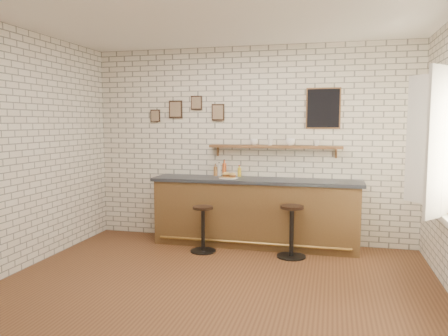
{
  "coord_description": "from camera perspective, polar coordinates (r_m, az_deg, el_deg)",
  "views": [
    {
      "loc": [
        1.25,
        -4.64,
        1.85
      ],
      "look_at": [
        -0.14,
        0.9,
        1.25
      ],
      "focal_mm": 35.0,
      "sensor_mm": 36.0,
      "label": 1
    }
  ],
  "objects": [
    {
      "name": "casement_window",
      "position": [
        5.07,
        26.69,
        3.15
      ],
      "size": [
        0.4,
        1.3,
        1.56
      ],
      "color": "white",
      "rests_on": "ground"
    },
    {
      "name": "bar_counter",
      "position": [
        6.57,
        4.1,
        -5.77
      ],
      "size": [
        3.1,
        0.65,
        1.01
      ],
      "color": "brown",
      "rests_on": "ground"
    },
    {
      "name": "condiment_bottle_yellow",
      "position": [
        6.73,
        2.01,
        -0.5
      ],
      "size": [
        0.06,
        0.06,
        0.18
      ],
      "color": "gold",
      "rests_on": "bar_counter"
    },
    {
      "name": "wall_shelf",
      "position": [
        6.61,
        6.62,
        2.77
      ],
      "size": [
        2.0,
        0.18,
        0.18
      ],
      "color": "brown",
      "rests_on": "ground"
    },
    {
      "name": "shelf_cup_a",
      "position": [
        6.65,
        3.96,
        3.4
      ],
      "size": [
        0.12,
        0.12,
        0.09
      ],
      "primitive_type": "imported",
      "rotation": [
        0.0,
        0.0,
        -0.01
      ],
      "color": "white",
      "rests_on": "wall_shelf"
    },
    {
      "name": "shelf_cup_b",
      "position": [
        6.61,
        6.05,
        3.34
      ],
      "size": [
        0.13,
        0.13,
        0.09
      ],
      "primitive_type": "imported",
      "rotation": [
        0.0,
        0.0,
        0.58
      ],
      "color": "white",
      "rests_on": "wall_shelf"
    },
    {
      "name": "bitters_bottle_white",
      "position": [
        6.8,
        -0.64,
        -0.33
      ],
      "size": [
        0.06,
        0.06,
        0.21
      ],
      "color": "silver",
      "rests_on": "bar_counter"
    },
    {
      "name": "potato_chips",
      "position": [
        6.53,
        0.5,
        -1.24
      ],
      "size": [
        0.25,
        0.17,
        0.0
      ],
      "color": "#E1A94F",
      "rests_on": "sandwich_plate"
    },
    {
      "name": "bitters_bottle_brown",
      "position": [
        6.82,
        -1.13,
        -0.39
      ],
      "size": [
        0.06,
        0.06,
        0.19
      ],
      "color": "brown",
      "rests_on": "bar_counter"
    },
    {
      "name": "sandwich_plate",
      "position": [
        6.53,
        0.6,
        -1.31
      ],
      "size": [
        0.28,
        0.28,
        0.01
      ],
      "primitive_type": "cylinder",
      "color": "white",
      "rests_on": "bar_counter"
    },
    {
      "name": "bar_stool_left",
      "position": [
        6.28,
        -2.75,
        -7.76
      ],
      "size": [
        0.37,
        0.37,
        0.66
      ],
      "color": "black",
      "rests_on": "ground"
    },
    {
      "name": "bar_stool_right",
      "position": [
        6.09,
        8.82,
        -7.96
      ],
      "size": [
        0.42,
        0.42,
        0.72
      ],
      "color": "black",
      "rests_on": "ground"
    },
    {
      "name": "bitters_bottle_amber",
      "position": [
        6.78,
        0.04,
        -0.18
      ],
      "size": [
        0.06,
        0.06,
        0.26
      ],
      "color": "#AB471B",
      "rests_on": "bar_counter"
    },
    {
      "name": "ciabatta_sandwich",
      "position": [
        6.52,
        0.69,
        -0.93
      ],
      "size": [
        0.24,
        0.17,
        0.07
      ],
      "color": "tan",
      "rests_on": "sandwich_plate"
    },
    {
      "name": "window_sill",
      "position": [
        5.16,
        26.76,
        -5.21
      ],
      "size": [
        0.2,
        1.35,
        0.06
      ],
      "color": "white",
      "rests_on": "ground"
    },
    {
      "name": "shelf_cup_c",
      "position": [
        6.58,
        8.68,
        3.39
      ],
      "size": [
        0.19,
        0.19,
        0.11
      ],
      "primitive_type": "imported",
      "rotation": [
        0.0,
        0.0,
        0.97
      ],
      "color": "white",
      "rests_on": "wall_shelf"
    },
    {
      "name": "back_wall_decor",
      "position": [
        6.7,
        5.28,
        7.68
      ],
      "size": [
        2.96,
        0.02,
        0.56
      ],
      "color": "black",
      "rests_on": "ground"
    },
    {
      "name": "shelf_cup_d",
      "position": [
        6.55,
        11.99,
        3.2
      ],
      "size": [
        0.09,
        0.09,
        0.08
      ],
      "primitive_type": "imported",
      "rotation": [
        0.0,
        0.0,
        0.06
      ],
      "color": "white",
      "rests_on": "wall_shelf"
    },
    {
      "name": "ground",
      "position": [
        5.15,
        -1.0,
        -15.01
      ],
      "size": [
        5.0,
        5.0,
        0.0
      ],
      "primitive_type": "plane",
      "color": "brown",
      "rests_on": "ground"
    }
  ]
}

